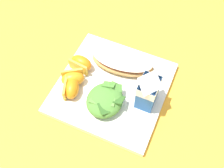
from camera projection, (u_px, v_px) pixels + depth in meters
ground at (112, 89)px, 0.72m from camera, size 3.00×3.00×0.00m
white_plate at (112, 88)px, 0.72m from camera, size 0.28×0.28×0.02m
cheesy_pizza_bread at (123, 62)px, 0.73m from camera, size 0.10×0.18×0.04m
green_salad_pile at (105, 100)px, 0.67m from camera, size 0.10×0.09×0.04m
milk_carton at (148, 90)px, 0.64m from camera, size 0.06×0.04×0.11m
orange_wedge_front at (81, 63)px, 0.72m from camera, size 0.04×0.06×0.04m
orange_wedge_middle at (73, 78)px, 0.70m from camera, size 0.06×0.07×0.04m
orange_wedge_rear at (71, 88)px, 0.68m from camera, size 0.07×0.05×0.04m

